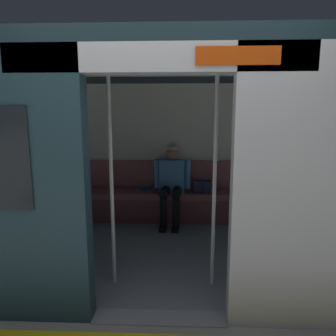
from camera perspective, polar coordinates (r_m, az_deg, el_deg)
The scene contains 8 objects.
ground_plane at distance 2.74m, azimuth -1.65°, elevation -26.44°, with size 60.00×60.00×0.00m, color gray.
train_car at distance 3.48m, azimuth -1.60°, elevation 7.73°, with size 6.40×2.84×2.23m.
bench_seat at distance 4.71m, azimuth 0.30°, elevation -5.80°, with size 3.38×0.44×0.46m.
person_seated at distance 4.58m, azimuth 0.74°, elevation -2.04°, with size 0.55×0.69×1.19m.
handbag at distance 4.70m, azimuth 6.48°, elevation -3.46°, with size 0.26×0.15×0.17m.
book at distance 4.77m, azimuth -4.18°, elevation -4.09°, with size 0.15×0.22×0.03m, color #26598C.
grab_pole_door at distance 2.86m, azimuth -10.60°, elevation -1.95°, with size 0.04×0.04×2.09m, color silver.
grab_pole_far at distance 2.81m, azimuth 8.75°, elevation -2.09°, with size 0.04×0.04×2.09m, color silver.
Camera 1 is at (-0.16, 2.20, 1.62)m, focal length 32.41 mm.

